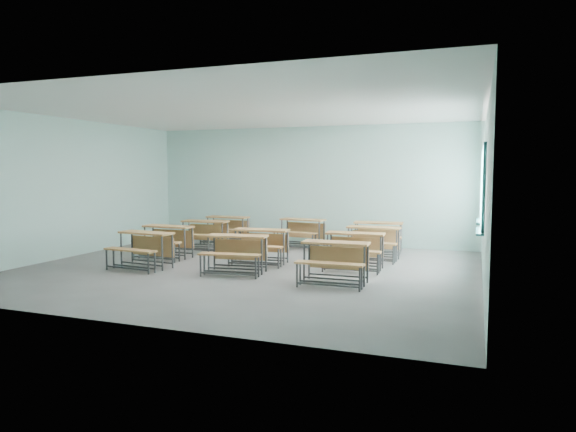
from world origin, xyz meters
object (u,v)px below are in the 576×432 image
desk_unit_r1c2 (354,245)px  desk_unit_r3c2 (378,232)px  desk_unit_r2c2 (373,238)px  desk_unit_r1c1 (260,241)px  desk_unit_r3c0 (226,225)px  desk_unit_r1c0 (166,237)px  desk_unit_r0c0 (143,244)px  desk_unit_r3c1 (301,228)px  desk_unit_r0c1 (236,248)px  desk_unit_r0c2 (334,256)px  desk_unit_r2c0 (203,231)px

desk_unit_r1c2 → desk_unit_r3c2: bearing=86.6°
desk_unit_r3c2 → desk_unit_r2c2: bearing=-89.9°
desk_unit_r1c1 → desk_unit_r3c0: bearing=124.6°
desk_unit_r3c0 → desk_unit_r1c0: bearing=-92.5°
desk_unit_r3c0 → desk_unit_r1c2: bearing=-29.1°
desk_unit_r0c0 → desk_unit_r3c1: size_ratio=0.99×
desk_unit_r1c2 → desk_unit_r3c0: (-4.17, 2.47, 0.00)m
desk_unit_r1c0 → desk_unit_r3c2: bearing=31.5°
desk_unit_r0c1 → desk_unit_r1c0: same height
desk_unit_r0c0 → desk_unit_r3c0: (-0.07, 3.86, 0.00)m
desk_unit_r0c2 → desk_unit_r0c0: bearing=177.6°
desk_unit_r0c0 → desk_unit_r1c1: bearing=38.4°
desk_unit_r1c2 → desk_unit_r3c1: same height
desk_unit_r2c0 → desk_unit_r3c2: bearing=12.8°
desk_unit_r0c1 → desk_unit_r2c0: size_ratio=1.05×
desk_unit_r1c0 → desk_unit_r1c2: 4.36m
desk_unit_r2c0 → desk_unit_r1c0: bearing=-101.8°
desk_unit_r0c2 → desk_unit_r3c1: bearing=115.2°
desk_unit_r1c1 → desk_unit_r3c1: bearing=83.6°
desk_unit_r1c1 → desk_unit_r2c2: size_ratio=1.05×
desk_unit_r1c0 → desk_unit_r3c2: same height
desk_unit_r2c0 → desk_unit_r3c1: 2.52m
desk_unit_r0c2 → desk_unit_r3c0: size_ratio=1.00×
desk_unit_r0c0 → desk_unit_r2c0: same height
desk_unit_r0c1 → desk_unit_r1c1: 1.12m
desk_unit_r1c2 → desk_unit_r2c0: (-4.15, 1.19, 0.00)m
desk_unit_r0c1 → desk_unit_r3c1: same height
desk_unit_r2c0 → desk_unit_r2c2: same height
desk_unit_r0c0 → desk_unit_r2c0: bearing=97.2°
desk_unit_r2c2 → desk_unit_r3c2: bearing=95.2°
desk_unit_r3c0 → desk_unit_r3c1: bearing=2.1°
desk_unit_r1c0 → desk_unit_r3c2: 5.08m
desk_unit_r0c0 → desk_unit_r3c1: 4.41m
desk_unit_r1c1 → desk_unit_r2c0: (-2.10, 1.27, 0.00)m
desk_unit_r3c1 → desk_unit_r3c2: same height
desk_unit_r3c1 → desk_unit_r0c0: bearing=-111.4°
desk_unit_r0c2 → desk_unit_r3c2: 3.82m
desk_unit_r3c0 → desk_unit_r0c1: bearing=-58.8°
desk_unit_r0c1 → desk_unit_r0c2: bearing=-14.9°
desk_unit_r0c2 → desk_unit_r1c1: 2.45m
desk_unit_r3c0 → desk_unit_r3c1: size_ratio=0.95×
desk_unit_r1c1 → desk_unit_r3c0: size_ratio=1.04×
desk_unit_r1c0 → desk_unit_r2c0: 1.37m
desk_unit_r0c2 → desk_unit_r1c1: (-2.02, 1.38, 0.00)m
desk_unit_r0c1 → desk_unit_r1c2: (2.08, 1.20, 0.00)m
desk_unit_r0c2 → desk_unit_r1c1: bearing=144.4°
desk_unit_r1c0 → desk_unit_r3c1: (2.37, 2.66, 0.00)m
desk_unit_r0c1 → desk_unit_r1c0: bearing=148.1°
desk_unit_r0c0 → desk_unit_r1c1: 2.43m
desk_unit_r0c2 → desk_unit_r3c2: (0.07, 3.82, 0.00)m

